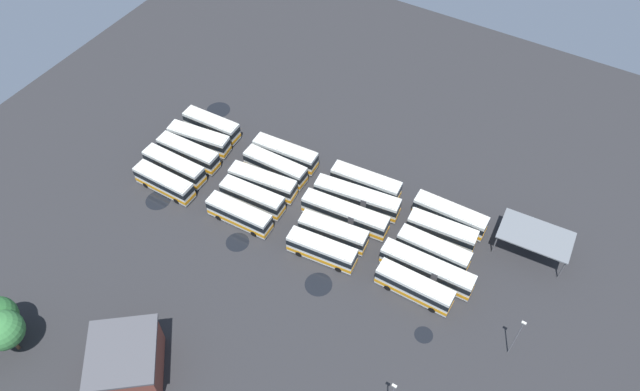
{
  "coord_description": "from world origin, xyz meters",
  "views": [
    {
      "loc": [
        -31.51,
        48.6,
        71.25
      ],
      "look_at": [
        -1.85,
        -1.95,
        1.55
      ],
      "focal_mm": 33.17,
      "sensor_mm": 36.0,
      "label": 1
    }
  ],
  "objects_px": {
    "bus_row1_slot0": "(366,183)",
    "maintenance_shelter": "(536,236)",
    "bus_row2_slot4": "(239,214)",
    "bus_row2_slot1": "(275,167)",
    "bus_row2_slot0": "(285,154)",
    "bus_row2_slot3": "(252,197)",
    "bus_row0_slot3": "(427,269)",
    "tree_south_edge": "(3,330)",
    "lamp_post_near_entrance": "(516,337)",
    "bus_row1_slot3": "(333,232)",
    "bus_row1_slot2": "(345,214)",
    "bus_row3_slot3": "(174,166)",
    "bus_row1_slot4": "(322,250)",
    "bus_row3_slot2": "(188,153)",
    "bus_row3_slot1": "(199,139)",
    "bus_row3_slot4": "(164,182)",
    "bus_row0_slot1": "(442,231)",
    "bus_row2_slot2": "(263,182)",
    "depot_building": "(127,362)",
    "bus_row1_slot1": "(357,198)",
    "bus_row0_slot0": "(450,215)",
    "bus_row3_slot0": "(212,125)",
    "bus_row0_slot4": "(414,287)",
    "bus_row0_slot2": "(433,250)"
  },
  "relations": [
    {
      "from": "bus_row0_slot3",
      "to": "bus_row3_slot1",
      "type": "bearing_deg",
      "value": -5.81
    },
    {
      "from": "bus_row0_slot3",
      "to": "bus_row2_slot4",
      "type": "bearing_deg",
      "value": 10.75
    },
    {
      "from": "bus_row2_slot0",
      "to": "bus_row3_slot4",
      "type": "xyz_separation_m",
      "value": [
        13.01,
        14.89,
        -0.0
      ]
    },
    {
      "from": "bus_row3_slot2",
      "to": "bus_row0_slot1",
      "type": "bearing_deg",
      "value": -171.67
    },
    {
      "from": "bus_row1_slot3",
      "to": "bus_row3_slot1",
      "type": "distance_m",
      "value": 29.38
    },
    {
      "from": "tree_south_edge",
      "to": "bus_row3_slot2",
      "type": "bearing_deg",
      "value": -87.21
    },
    {
      "from": "bus_row2_slot3",
      "to": "bus_row2_slot4",
      "type": "relative_size",
      "value": 1.0
    },
    {
      "from": "bus_row1_slot4",
      "to": "bus_row3_slot2",
      "type": "bearing_deg",
      "value": -11.09
    },
    {
      "from": "bus_row0_slot0",
      "to": "bus_row3_slot3",
      "type": "distance_m",
      "value": 43.94
    },
    {
      "from": "bus_row2_slot0",
      "to": "bus_row2_slot4",
      "type": "bearing_deg",
      "value": 93.51
    },
    {
      "from": "bus_row0_slot3",
      "to": "tree_south_edge",
      "type": "height_order",
      "value": "tree_south_edge"
    },
    {
      "from": "tree_south_edge",
      "to": "bus_row1_slot3",
      "type": "bearing_deg",
      "value": -126.71
    },
    {
      "from": "bus_row2_slot1",
      "to": "bus_row3_slot1",
      "type": "distance_m",
      "value": 14.49
    },
    {
      "from": "bus_row0_slot4",
      "to": "bus_row2_slot4",
      "type": "xyz_separation_m",
      "value": [
        27.79,
        1.8,
        -0.0
      ]
    },
    {
      "from": "bus_row3_slot0",
      "to": "tree_south_edge",
      "type": "relative_size",
      "value": 1.35
    },
    {
      "from": "bus_row2_slot4",
      "to": "bus_row3_slot0",
      "type": "bearing_deg",
      "value": -41.2
    },
    {
      "from": "bus_row1_slot1",
      "to": "bus_row2_slot1",
      "type": "bearing_deg",
      "value": 3.54
    },
    {
      "from": "bus_row1_slot0",
      "to": "maintenance_shelter",
      "type": "height_order",
      "value": "maintenance_shelter"
    },
    {
      "from": "bus_row1_slot4",
      "to": "bus_row2_slot1",
      "type": "distance_m",
      "value": 17.75
    },
    {
      "from": "bus_row2_slot1",
      "to": "bus_row3_slot2",
      "type": "relative_size",
      "value": 0.99
    },
    {
      "from": "bus_row2_slot1",
      "to": "bus_row3_slot4",
      "type": "height_order",
      "value": "same"
    },
    {
      "from": "bus_row0_slot1",
      "to": "maintenance_shelter",
      "type": "bearing_deg",
      "value": -159.63
    },
    {
      "from": "bus_row2_slot2",
      "to": "maintenance_shelter",
      "type": "bearing_deg",
      "value": -166.26
    },
    {
      "from": "bus_row3_slot2",
      "to": "depot_building",
      "type": "relative_size",
      "value": 0.89
    },
    {
      "from": "bus_row2_slot0",
      "to": "bus_row3_slot3",
      "type": "xyz_separation_m",
      "value": [
        13.88,
        11.38,
        -0.0
      ]
    },
    {
      "from": "bus_row1_slot3",
      "to": "bus_row1_slot1",
      "type": "bearing_deg",
      "value": -89.87
    },
    {
      "from": "bus_row1_slot2",
      "to": "lamp_post_near_entrance",
      "type": "height_order",
      "value": "lamp_post_near_entrance"
    },
    {
      "from": "bus_row3_slot3",
      "to": "tree_south_edge",
      "type": "distance_m",
      "value": 34.35
    },
    {
      "from": "bus_row1_slot0",
      "to": "bus_row3_slot1",
      "type": "height_order",
      "value": "same"
    },
    {
      "from": "bus_row1_slot2",
      "to": "depot_building",
      "type": "distance_m",
      "value": 36.35
    },
    {
      "from": "bus_row3_slot3",
      "to": "bus_row1_slot4",
      "type": "bearing_deg",
      "value": 175.84
    },
    {
      "from": "bus_row2_slot1",
      "to": "lamp_post_near_entrance",
      "type": "xyz_separation_m",
      "value": [
        -42.67,
        10.76,
        2.59
      ]
    },
    {
      "from": "bus_row1_slot0",
      "to": "bus_row3_slot3",
      "type": "height_order",
      "value": "same"
    },
    {
      "from": "bus_row1_slot0",
      "to": "tree_south_edge",
      "type": "distance_m",
      "value": 53.53
    },
    {
      "from": "bus_row2_slot1",
      "to": "maintenance_shelter",
      "type": "distance_m",
      "value": 40.61
    },
    {
      "from": "bus_row2_slot2",
      "to": "bus_row3_slot2",
      "type": "height_order",
      "value": "same"
    },
    {
      "from": "bus_row2_slot1",
      "to": "bus_row2_slot2",
      "type": "bearing_deg",
      "value": 91.39
    },
    {
      "from": "bus_row0_slot3",
      "to": "bus_row2_slot1",
      "type": "bearing_deg",
      "value": -10.83
    },
    {
      "from": "bus_row2_slot0",
      "to": "bus_row2_slot3",
      "type": "height_order",
      "value": "same"
    },
    {
      "from": "bus_row1_slot0",
      "to": "bus_row2_slot4",
      "type": "distance_m",
      "value": 20.25
    },
    {
      "from": "bus_row3_slot2",
      "to": "bus_row2_slot0",
      "type": "bearing_deg",
      "value": -150.31
    },
    {
      "from": "bus_row0_slot3",
      "to": "depot_building",
      "type": "height_order",
      "value": "depot_building"
    },
    {
      "from": "bus_row1_slot0",
      "to": "bus_row1_slot3",
      "type": "xyz_separation_m",
      "value": [
        -0.36,
        10.95,
        -0.0
      ]
    },
    {
      "from": "bus_row2_slot4",
      "to": "bus_row0_slot2",
      "type": "bearing_deg",
      "value": -162.52
    },
    {
      "from": "lamp_post_near_entrance",
      "to": "bus_row2_slot1",
      "type": "bearing_deg",
      "value": -14.16
    },
    {
      "from": "bus_row2_slot4",
      "to": "bus_row2_slot1",
      "type": "bearing_deg",
      "value": -86.43
    },
    {
      "from": "bus_row1_slot3",
      "to": "bus_row1_slot2",
      "type": "bearing_deg",
      "value": -89.01
    },
    {
      "from": "bus_row0_slot1",
      "to": "bus_row3_slot2",
      "type": "relative_size",
      "value": 0.94
    },
    {
      "from": "bus_row1_slot4",
      "to": "maintenance_shelter",
      "type": "distance_m",
      "value": 30.33
    },
    {
      "from": "bus_row2_slot0",
      "to": "bus_row3_slot2",
      "type": "distance_m",
      "value": 15.88
    }
  ]
}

